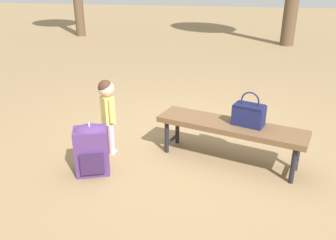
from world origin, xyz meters
The scene contains 5 objects.
ground_plane centered at (0.00, 0.00, 0.00)m, with size 40.00×40.00×0.00m, color #8C704C.
park_bench centered at (-0.55, 0.18, 0.39)m, with size 1.65×0.82×0.45m.
handbag centered at (-0.73, 0.18, 0.58)m, with size 0.36×0.28×0.37m.
child_standing centered at (0.81, 0.26, 0.58)m, with size 0.19×0.19×0.88m.
backpack_large centered at (0.83, 0.71, 0.28)m, with size 0.40×0.37×0.57m.
Camera 1 is at (-0.56, 3.63, 1.92)m, focal length 36.83 mm.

